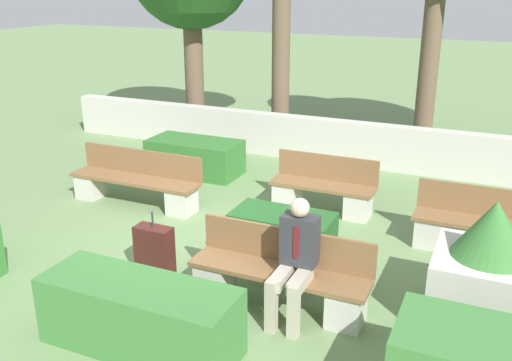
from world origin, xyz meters
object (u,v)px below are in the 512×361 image
Objects in this scene: bench_left_side at (136,184)px; bench_right_side at (323,192)px; person_seated_man at (295,256)px; bench_back at (491,230)px; bench_front at (279,278)px; planter_corner_right at (487,272)px; suitcase at (155,252)px.

bench_left_side is 2.95m from bench_right_side.
bench_back is at bearing 53.36° from person_seated_man.
bench_front is 2.14m from planter_corner_right.
suitcase is (-3.66, -0.55, -0.27)m from planter_corner_right.
suitcase is (-1.84, 0.15, -0.40)m from person_seated_man.
person_seated_man is (0.23, -0.14, 0.39)m from bench_front.
bench_front is 1.46× the size of planter_corner_right.
planter_corner_right reaches higher than bench_right_side.
bench_right_side is 3.03m from person_seated_man.
bench_right_side is 2.49m from bench_back.
bench_left_side is at bearing -158.49° from bench_right_side.
bench_left_side and bench_back have the same top height.
bench_back reaches higher than suitcase.
bench_front is at bearing -34.58° from bench_left_side.
planter_corner_right reaches higher than bench_left_side.
suitcase is at bearing 175.31° from person_seated_man.
person_seated_man is at bearing -32.11° from bench_front.
bench_left_side is at bearing 166.10° from planter_corner_right.
bench_left_side is 3.99m from person_seated_man.
planter_corner_right is at bearing 15.34° from bench_front.
planter_corner_right reaches higher than bench_front.
bench_left_side is at bearing 177.73° from bench_back.
bench_front is 3.70m from bench_left_side.
bench_right_side is at bearing 137.74° from planter_corner_right.
bench_back is at bearing 31.97° from suitcase.
planter_corner_right reaches higher than bench_back.
bench_front is 1.61m from suitcase.
bench_back is at bearing 90.58° from planter_corner_right.
bench_left_side and bench_right_side have the same top height.
bench_front is 1.01× the size of bench_back.
bench_left_side is 2.61× the size of suitcase.
bench_right_side is 1.91× the size of suitcase.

